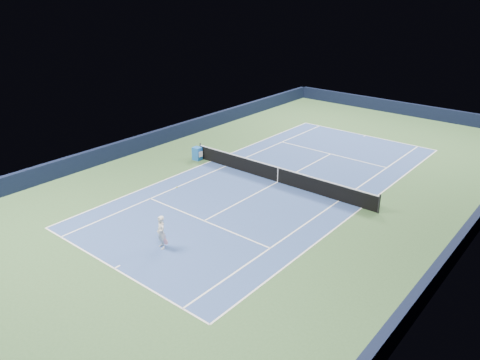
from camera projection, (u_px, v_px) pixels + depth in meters
The scene contains 19 objects.
ground at pixel (278, 182), 28.09m from camera, with size 40.00×40.00×0.00m, color #33542E.
wall_far at pixel (406, 109), 41.93m from camera, with size 22.00×0.35×1.10m, color black.
wall_right at pixel (470, 230), 21.54m from camera, with size 0.35×40.00×1.10m, color black.
wall_left at pixel (157, 138), 34.20m from camera, with size 0.35×40.00×1.10m, color black.
court_surface at pixel (278, 182), 28.09m from camera, with size 10.97×23.77×0.01m, color navy.
baseline_far at pixel (366, 135), 36.51m from camera, with size 10.97×0.08×0.00m, color white.
baseline_near at pixel (114, 268), 19.65m from camera, with size 10.97×0.08×0.00m, color white.
sideline_doubles_right at pixel (362, 208), 24.88m from camera, with size 0.08×23.77×0.00m, color white.
sideline_doubles_left at pixel (211, 161), 31.29m from camera, with size 0.08×23.77×0.00m, color white.
sideline_singles_right at pixel (339, 201), 25.68m from camera, with size 0.08×23.77×0.00m, color white.
sideline_singles_left at pixel (226, 166), 30.49m from camera, with size 0.08×23.77×0.00m, color white.
service_line_far at pixel (331, 154), 32.62m from camera, with size 8.23×0.08×0.00m, color white.
service_line_near at pixel (204, 221), 23.54m from camera, with size 8.23×0.08×0.00m, color white.
center_service_line at pixel (278, 182), 28.08m from camera, with size 0.08×12.80×0.00m, color white.
center_mark_far at pixel (365, 136), 36.41m from camera, with size 0.08×0.30×0.00m, color white.
center_mark_near at pixel (117, 267), 19.76m from camera, with size 0.08×0.30×0.00m, color white.
tennis_net at pixel (278, 174), 27.89m from camera, with size 12.90×0.10×1.07m.
sponsor_cube at pixel (197, 154), 31.42m from camera, with size 0.62×0.52×0.88m.
tennis_player at pixel (161, 232), 20.86m from camera, with size 0.80×1.31×2.72m.
Camera 1 is at (14.65, -21.33, 11.16)m, focal length 35.00 mm.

